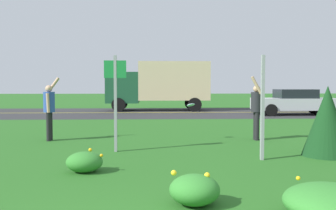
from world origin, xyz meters
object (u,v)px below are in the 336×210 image
object	(u,v)px
sign_post_near_path	(115,93)
person_catcher_dark_shirt	(256,107)
person_thrower_blue_shirt	(49,107)
car_silver_center_left	(294,102)
frisbee_pale_blue	(191,105)
box_truck_dark_green	(160,83)
sign_post_by_roadside	(262,108)

from	to	relation	value
sign_post_near_path	person_catcher_dark_shirt	xyz separation A→B (m)	(4.15, 1.90, -0.47)
person_thrower_blue_shirt	person_catcher_dark_shirt	world-z (taller)	person_catcher_dark_shirt
car_silver_center_left	sign_post_near_path	bearing A→B (deg)	-127.64
sign_post_near_path	frisbee_pale_blue	size ratio (longest dim) A/B	9.69
person_thrower_blue_shirt	frisbee_pale_blue	size ratio (longest dim) A/B	7.68
box_truck_dark_green	sign_post_by_roadside	bearing A→B (deg)	-83.48
sign_post_near_path	person_thrower_blue_shirt	xyz separation A→B (m)	(-2.20, 2.03, -0.46)
sign_post_by_roadside	person_thrower_blue_shirt	size ratio (longest dim) A/B	1.22
person_catcher_dark_shirt	sign_post_near_path	bearing A→B (deg)	-155.45
person_catcher_dark_shirt	frisbee_pale_blue	bearing A→B (deg)	177.85
person_catcher_dark_shirt	box_truck_dark_green	distance (m)	14.10
person_thrower_blue_shirt	box_truck_dark_green	world-z (taller)	box_truck_dark_green
person_thrower_blue_shirt	frisbee_pale_blue	world-z (taller)	person_thrower_blue_shirt
box_truck_dark_green	sign_post_near_path	bearing A→B (deg)	-95.43
sign_post_by_roadside	frisbee_pale_blue	size ratio (longest dim) A/B	9.41
sign_post_near_path	person_thrower_blue_shirt	world-z (taller)	sign_post_near_path
car_silver_center_left	sign_post_by_roadside	bearing A→B (deg)	-113.33
sign_post_near_path	car_silver_center_left	bearing A→B (deg)	52.36
sign_post_by_roadside	frisbee_pale_blue	distance (m)	3.46
sign_post_near_path	sign_post_by_roadside	size ratio (longest dim) A/B	1.03
sign_post_near_path	car_silver_center_left	xyz separation A→B (m)	(8.99, 11.66, -0.75)
sign_post_near_path	sign_post_by_roadside	distance (m)	3.66
sign_post_by_roadside	box_truck_dark_green	world-z (taller)	box_truck_dark_green
person_thrower_blue_shirt	car_silver_center_left	world-z (taller)	person_thrower_blue_shirt
person_catcher_dark_shirt	box_truck_dark_green	size ratio (longest dim) A/B	0.29
sign_post_near_path	sign_post_by_roadside	xyz separation A→B (m)	(3.43, -1.23, -0.30)
person_catcher_dark_shirt	car_silver_center_left	size ratio (longest dim) A/B	0.44
person_thrower_blue_shirt	car_silver_center_left	bearing A→B (deg)	40.71
person_catcher_dark_shirt	frisbee_pale_blue	world-z (taller)	person_catcher_dark_shirt
sign_post_by_roadside	box_truck_dark_green	distance (m)	17.07
car_silver_center_left	box_truck_dark_green	size ratio (longest dim) A/B	0.67
frisbee_pale_blue	car_silver_center_left	world-z (taller)	car_silver_center_left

